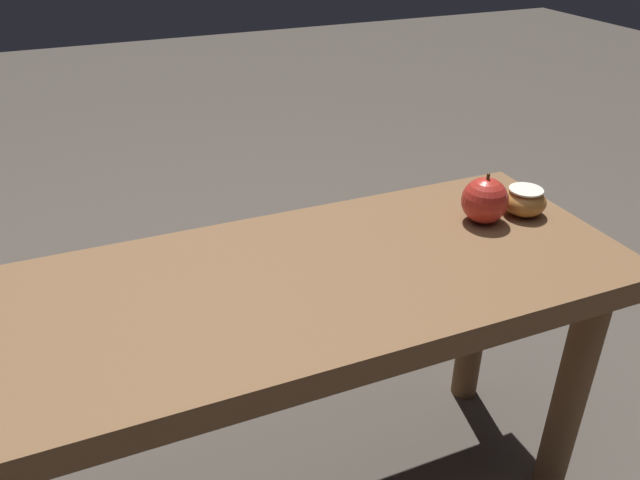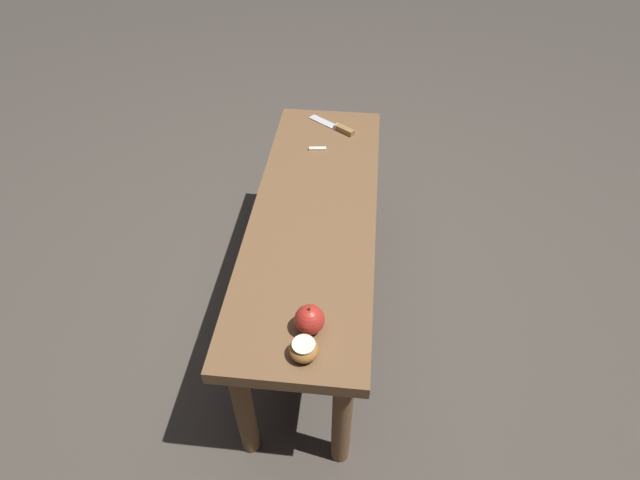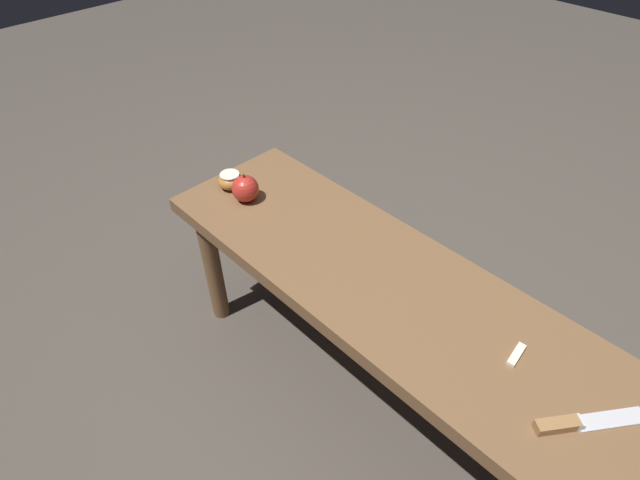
{
  "view_description": "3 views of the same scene",
  "coord_description": "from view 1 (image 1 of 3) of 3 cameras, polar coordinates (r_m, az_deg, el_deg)",
  "views": [
    {
      "loc": [
        -0.13,
        -0.69,
        0.97
      ],
      "look_at": [
        0.17,
        0.04,
        0.52
      ],
      "focal_mm": 35.0,
      "sensor_mm": 36.0,
      "label": 1
    },
    {
      "loc": [
        1.2,
        0.14,
        1.51
      ],
      "look_at": [
        0.17,
        0.04,
        0.52
      ],
      "focal_mm": 28.0,
      "sensor_mm": 36.0,
      "label": 2
    },
    {
      "loc": [
        -0.48,
        0.67,
        1.34
      ],
      "look_at": [
        0.17,
        0.04,
        0.52
      ],
      "focal_mm": 28.0,
      "sensor_mm": 36.0,
      "label": 3
    }
  ],
  "objects": [
    {
      "name": "apple_whole",
      "position": [
        1.04,
        14.83,
        3.52
      ],
      "size": [
        0.08,
        0.08,
        0.08
      ],
      "color": "red",
      "rests_on": "wooden_bench"
    },
    {
      "name": "wooden_bench",
      "position": [
        0.89,
        -9.44,
        -8.91
      ],
      "size": [
        1.23,
        0.39,
        0.49
      ],
      "color": "brown",
      "rests_on": "ground_plane"
    },
    {
      "name": "apple_cut",
      "position": [
        1.09,
        18.16,
        3.39
      ],
      "size": [
        0.07,
        0.07,
        0.05
      ],
      "color": "#B27233",
      "rests_on": "wooden_bench"
    }
  ]
}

